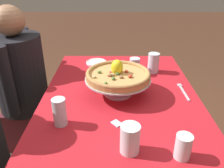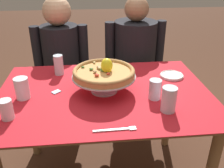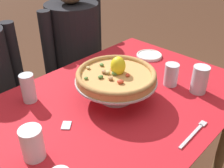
% 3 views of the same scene
% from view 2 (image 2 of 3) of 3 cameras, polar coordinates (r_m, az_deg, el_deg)
% --- Properties ---
extents(dining_table, '(1.26, 0.89, 0.75)m').
position_cam_2_polar(dining_table, '(1.53, -1.72, -5.43)').
color(dining_table, olive).
rests_on(dining_table, ground).
extents(pizza_stand, '(0.37, 0.37, 0.10)m').
position_cam_2_polar(pizza_stand, '(1.46, -1.81, 1.01)').
color(pizza_stand, '#B7B7C1').
rests_on(pizza_stand, dining_table).
extents(pizza, '(0.36, 0.36, 0.10)m').
position_cam_2_polar(pizza, '(1.44, -1.82, 2.83)').
color(pizza, tan).
rests_on(pizza, pizza_stand).
extents(water_glass_side_right, '(0.07, 0.07, 0.11)m').
position_cam_2_polar(water_glass_side_right, '(1.41, 9.87, -1.42)').
color(water_glass_side_right, silver).
rests_on(water_glass_side_right, dining_table).
extents(water_glass_back_left, '(0.06, 0.06, 0.14)m').
position_cam_2_polar(water_glass_back_left, '(1.72, -12.15, 4.03)').
color(water_glass_back_left, silver).
rests_on(water_glass_back_left, dining_table).
extents(water_glass_front_right, '(0.08, 0.08, 0.14)m').
position_cam_2_polar(water_glass_front_right, '(1.31, 12.93, -3.81)').
color(water_glass_front_right, silver).
rests_on(water_glass_front_right, dining_table).
extents(water_glass_side_left, '(0.08, 0.08, 0.12)m').
position_cam_2_polar(water_glass_side_left, '(1.48, -19.98, -1.23)').
color(water_glass_side_left, white).
rests_on(water_glass_side_left, dining_table).
extents(water_glass_front_left, '(0.06, 0.06, 0.10)m').
position_cam_2_polar(water_glass_front_left, '(1.32, -23.08, -5.70)').
color(water_glass_front_left, white).
rests_on(water_glass_front_left, dining_table).
extents(side_plate, '(0.16, 0.16, 0.02)m').
position_cam_2_polar(side_plate, '(1.72, 13.59, 1.94)').
color(side_plate, white).
rests_on(side_plate, dining_table).
extents(dinner_fork, '(0.20, 0.02, 0.01)m').
position_cam_2_polar(dinner_fork, '(1.17, 1.21, -10.44)').
color(dinner_fork, '#B7B7C1').
rests_on(dinner_fork, dining_table).
extents(sugar_packet, '(0.06, 0.06, 0.00)m').
position_cam_2_polar(sugar_packet, '(1.51, -12.73, -1.77)').
color(sugar_packet, silver).
rests_on(sugar_packet, dining_table).
extents(diner_left, '(0.47, 0.33, 1.21)m').
position_cam_2_polar(diner_left, '(2.22, -11.28, 2.88)').
color(diner_left, gray).
rests_on(diner_left, ground).
extents(diner_right, '(0.51, 0.37, 1.20)m').
position_cam_2_polar(diner_right, '(2.22, 5.10, 3.66)').
color(diner_right, maroon).
rests_on(diner_right, ground).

